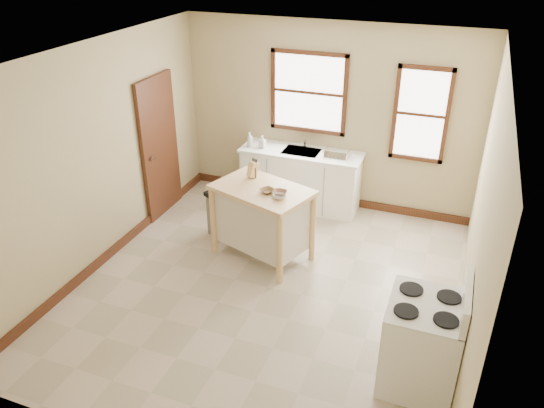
# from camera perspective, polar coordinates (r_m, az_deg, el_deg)

# --- Properties ---
(floor) EXTENTS (5.00, 5.00, 0.00)m
(floor) POSITION_cam_1_polar(r_m,az_deg,el_deg) (6.61, -0.48, -8.91)
(floor) COLOR #C0AC98
(floor) RESTS_ON ground
(ceiling) EXTENTS (5.00, 5.00, 0.00)m
(ceiling) POSITION_cam_1_polar(r_m,az_deg,el_deg) (5.42, -0.60, 15.51)
(ceiling) COLOR white
(ceiling) RESTS_ON ground
(wall_back) EXTENTS (4.50, 0.04, 2.80)m
(wall_back) POSITION_cam_1_polar(r_m,az_deg,el_deg) (8.09, 5.97, 9.29)
(wall_back) COLOR tan
(wall_back) RESTS_ON ground
(wall_left) EXTENTS (0.04, 5.00, 2.80)m
(wall_left) POSITION_cam_1_polar(r_m,az_deg,el_deg) (6.95, -18.15, 4.83)
(wall_left) COLOR tan
(wall_left) RESTS_ON ground
(wall_right) EXTENTS (0.04, 5.00, 2.80)m
(wall_right) POSITION_cam_1_polar(r_m,az_deg,el_deg) (5.57, 21.61, -1.65)
(wall_right) COLOR tan
(wall_right) RESTS_ON ground
(window_main) EXTENTS (1.17, 0.06, 1.22)m
(window_main) POSITION_cam_1_polar(r_m,az_deg,el_deg) (8.05, 3.95, 11.88)
(window_main) COLOR #3A220F
(window_main) RESTS_ON wall_back
(window_side) EXTENTS (0.77, 0.06, 1.37)m
(window_side) POSITION_cam_1_polar(r_m,az_deg,el_deg) (7.80, 15.72, 9.23)
(window_side) COLOR #3A220F
(window_side) RESTS_ON wall_back
(door_left) EXTENTS (0.06, 0.90, 2.10)m
(door_left) POSITION_cam_1_polar(r_m,az_deg,el_deg) (8.03, -12.01, 5.99)
(door_left) COLOR #3A220F
(door_left) RESTS_ON ground
(baseboard_back) EXTENTS (4.50, 0.04, 0.12)m
(baseboard_back) POSITION_cam_1_polar(r_m,az_deg,el_deg) (8.59, 5.48, 0.73)
(baseboard_back) COLOR #3A220F
(baseboard_back) RESTS_ON ground
(baseboard_left) EXTENTS (0.04, 5.00, 0.12)m
(baseboard_left) POSITION_cam_1_polar(r_m,az_deg,el_deg) (7.53, -16.48, -4.60)
(baseboard_left) COLOR #3A220F
(baseboard_left) RESTS_ON ground
(sink_counter) EXTENTS (1.86, 0.62, 0.92)m
(sink_counter) POSITION_cam_1_polar(r_m,az_deg,el_deg) (8.25, 3.09, 2.74)
(sink_counter) COLOR white
(sink_counter) RESTS_ON ground
(faucet) EXTENTS (0.03, 0.03, 0.22)m
(faucet) POSITION_cam_1_polar(r_m,az_deg,el_deg) (8.19, 3.58, 6.85)
(faucet) COLOR silver
(faucet) RESTS_ON sink_counter
(soap_bottle_a) EXTENTS (0.09, 0.09, 0.23)m
(soap_bottle_a) POSITION_cam_1_polar(r_m,az_deg,el_deg) (8.20, -2.40, 6.94)
(soap_bottle_a) COLOR #B2B2B2
(soap_bottle_a) RESTS_ON sink_counter
(soap_bottle_b) EXTENTS (0.10, 0.10, 0.19)m
(soap_bottle_b) POSITION_cam_1_polar(r_m,az_deg,el_deg) (8.16, -1.03, 6.72)
(soap_bottle_b) COLOR #B2B2B2
(soap_bottle_b) RESTS_ON sink_counter
(dish_rack) EXTENTS (0.42, 0.37, 0.09)m
(dish_rack) POSITION_cam_1_polar(r_m,az_deg,el_deg) (7.90, 7.01, 5.38)
(dish_rack) COLOR silver
(dish_rack) RESTS_ON sink_counter
(kitchen_island) EXTENTS (1.41, 1.13, 1.01)m
(kitchen_island) POSITION_cam_1_polar(r_m,az_deg,el_deg) (6.94, -1.05, -2.01)
(kitchen_island) COLOR #F4C68F
(kitchen_island) RESTS_ON ground
(knife_block) EXTENTS (0.14, 0.14, 0.20)m
(knife_block) POSITION_cam_1_polar(r_m,az_deg,el_deg) (6.97, -2.07, 3.67)
(knife_block) COLOR tan
(knife_block) RESTS_ON kitchen_island
(pepper_grinder) EXTENTS (0.06, 0.06, 0.15)m
(pepper_grinder) POSITION_cam_1_polar(r_m,az_deg,el_deg) (6.96, -1.89, 3.41)
(pepper_grinder) COLOR #3D1B10
(pepper_grinder) RESTS_ON kitchen_island
(bowl_a) EXTENTS (0.24, 0.24, 0.04)m
(bowl_a) POSITION_cam_1_polar(r_m,az_deg,el_deg) (6.59, -0.51, 1.43)
(bowl_a) COLOR brown
(bowl_a) RESTS_ON kitchen_island
(bowl_b) EXTENTS (0.20, 0.20, 0.04)m
(bowl_b) POSITION_cam_1_polar(r_m,az_deg,el_deg) (6.54, 0.85, 1.22)
(bowl_b) COLOR brown
(bowl_b) RESTS_ON kitchen_island
(bowl_c) EXTENTS (0.21, 0.21, 0.05)m
(bowl_c) POSITION_cam_1_polar(r_m,az_deg,el_deg) (6.44, 0.77, 0.79)
(bowl_c) COLOR silver
(bowl_c) RESTS_ON kitchen_island
(trash_bin) EXTENTS (0.43, 0.41, 0.67)m
(trash_bin) POSITION_cam_1_polar(r_m,az_deg,el_deg) (7.53, -5.57, -1.04)
(trash_bin) COLOR slate
(trash_bin) RESTS_ON ground
(gas_stove) EXTENTS (0.74, 0.75, 1.19)m
(gas_stove) POSITION_cam_1_polar(r_m,az_deg,el_deg) (5.26, 15.94, -13.17)
(gas_stove) COLOR white
(gas_stove) RESTS_ON ground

